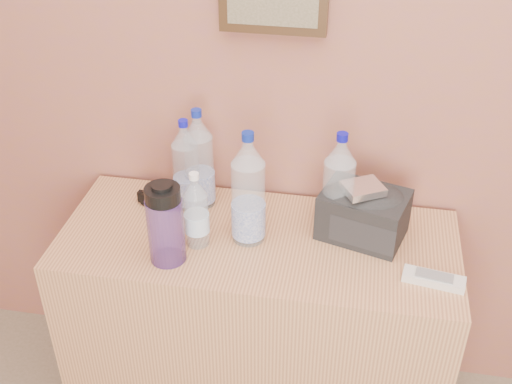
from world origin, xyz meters
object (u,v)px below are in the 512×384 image
pet_large_b (186,169)px  nalgene_bottle (165,223)px  ac_remote (434,279)px  toiletry_bag (364,212)px  pet_large_a (199,163)px  pet_large_c (338,191)px  dresser (257,327)px  pet_large_d (248,194)px  pet_small (196,213)px  foil_packet (363,188)px  sunglasses (159,201)px

pet_large_b → nalgene_bottle: size_ratio=1.20×
ac_remote → toiletry_bag: bearing=147.4°
pet_large_a → ac_remote: pet_large_a is taller
pet_large_a → pet_large_c: pet_large_c is taller
dresser → pet_large_b: pet_large_b is taller
pet_large_d → toiletry_bag: pet_large_d is taller
pet_small → nalgene_bottle: nalgene_bottle is taller
pet_large_d → dresser: bearing=4.0°
pet_large_a → pet_small: 0.21m
pet_large_a → nalgene_bottle: pet_large_a is taller
pet_large_b → toiletry_bag: size_ratio=1.25×
pet_large_c → nalgene_bottle: bearing=-155.3°
pet_large_d → nalgene_bottle: pet_large_d is taller
pet_large_a → pet_large_c: 0.44m
pet_small → dresser: bearing=17.0°
ac_remote → pet_large_c: bearing=156.6°
pet_large_d → foil_packet: (0.32, 0.06, 0.02)m
pet_large_b → pet_small: 0.20m
pet_large_a → foil_packet: (0.50, -0.10, 0.03)m
nalgene_bottle → ac_remote: nalgene_bottle is taller
pet_small → sunglasses: (-0.17, 0.16, -0.09)m
ac_remote → sunglasses: bearing=174.7°
dresser → nalgene_bottle: (-0.23, -0.14, 0.49)m
pet_large_a → foil_packet: bearing=-11.0°
dresser → ac_remote: size_ratio=7.13×
ac_remote → pet_large_a: bearing=169.3°
ac_remote → toiletry_bag: size_ratio=0.69×
pet_large_b → pet_large_c: size_ratio=0.90×
dresser → ac_remote: 0.64m
dresser → pet_large_b: size_ratio=3.93×
pet_large_d → foil_packet: 0.32m
pet_large_a → nalgene_bottle: (-0.02, -0.29, -0.02)m
nalgene_bottle → ac_remote: bearing=2.2°
dresser → pet_large_c: bearing=18.3°
dresser → sunglasses: sunglasses is taller
pet_small → sunglasses: 0.25m
pet_large_b → foil_packet: size_ratio=2.81×
toiletry_bag → foil_packet: (-0.01, -0.02, 0.09)m
pet_large_c → sunglasses: bearing=176.1°
pet_large_c → nalgene_bottle: pet_large_c is taller
sunglasses → ac_remote: sunglasses is taller
pet_large_a → sunglasses: pet_large_a is taller
pet_large_c → pet_large_a: bearing=169.6°
pet_large_a → ac_remote: bearing=-20.0°
pet_large_a → ac_remote: (0.71, -0.26, -0.13)m
dresser → pet_large_b: bearing=151.5°
pet_small → foil_packet: 0.48m
dresser → nalgene_bottle: size_ratio=4.74×
pet_large_b → ac_remote: size_ratio=1.81×
pet_small → ac_remote: pet_small is taller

